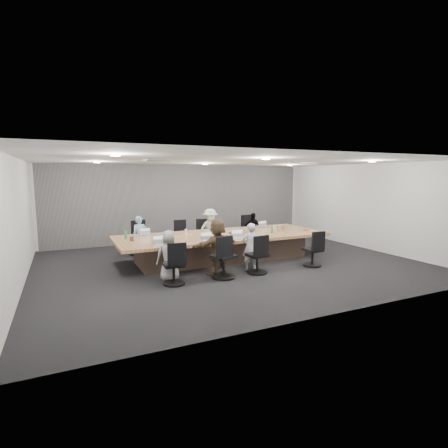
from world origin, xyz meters
name	(u,v)px	position (x,y,z in m)	size (l,w,h in m)	color
floor	(230,263)	(0.00, 0.00, 0.00)	(10.00, 8.00, 0.00)	black
ceiling	(230,161)	(0.00, 0.00, 2.80)	(10.00, 8.00, 0.00)	white
wall_back	(184,203)	(0.00, 4.00, 1.40)	(10.00, 2.80, 0.00)	silver
wall_front	(334,236)	(0.00, -4.00, 1.40)	(10.00, 2.80, 0.00)	silver
wall_left	(18,223)	(-5.00, 0.00, 1.40)	(8.00, 2.80, 0.00)	silver
wall_right	(366,206)	(5.00, 0.00, 1.40)	(8.00, 2.80, 0.00)	silver
curtain	(184,203)	(0.00, 3.92, 1.40)	(9.80, 0.04, 2.80)	slate
conference_table	(223,246)	(0.00, 0.50, 0.40)	(6.00, 2.20, 0.74)	brown
chair_0	(138,240)	(-2.08, 2.20, 0.43)	(0.59, 0.59, 0.87)	black
chair_1	(182,239)	(-0.66, 2.20, 0.38)	(0.52, 0.52, 0.76)	black
chair_2	(206,237)	(0.18, 2.20, 0.37)	(0.50, 0.50, 0.75)	black
chair_3	(248,232)	(1.76, 2.20, 0.42)	(0.57, 0.57, 0.85)	black
chair_4	(174,268)	(-1.97, -1.20, 0.38)	(0.52, 0.52, 0.76)	black
chair_5	(223,260)	(-0.76, -1.20, 0.43)	(0.59, 0.59, 0.87)	black
chair_6	(257,258)	(0.16, -1.20, 0.39)	(0.53, 0.53, 0.78)	black
chair_7	(312,253)	(1.86, -1.20, 0.37)	(0.50, 0.50, 0.74)	black
person_0	(140,237)	(-2.08, 1.85, 0.61)	(0.45, 0.29, 1.22)	#89B3CD
laptop_0	(144,235)	(-2.08, 1.30, 0.75)	(0.29, 0.20, 0.02)	#B2B2B7
person_2	(210,230)	(0.18, 1.85, 0.68)	(0.87, 0.50, 1.35)	#B6C2B3
laptop_2	(217,230)	(0.18, 1.30, 0.75)	(0.29, 0.20, 0.02)	#B2B2B7
person_3	(253,230)	(1.76, 1.85, 0.58)	(0.67, 0.28, 1.15)	black
laptop_3	(261,227)	(1.76, 1.30, 0.75)	(0.35, 0.24, 0.02)	#B2B2B7
person_4	(169,256)	(-1.97, -0.85, 0.59)	(0.58, 0.37, 1.18)	#9A9A9A
laptop_4	(163,244)	(-1.97, -0.30, 0.75)	(0.35, 0.24, 0.02)	#B2B2B7
person_5	(217,247)	(-0.76, -0.85, 0.69)	(1.28, 0.41, 1.38)	brown
laptop_5	(209,241)	(-0.76, -0.30, 0.75)	(0.30, 0.21, 0.02)	#B2B2B7
person_6	(250,247)	(0.16, -0.85, 0.61)	(0.45, 0.29, 1.22)	#B5B6BE
laptop_6	(240,238)	(0.16, -0.30, 0.75)	(0.33, 0.23, 0.02)	#B2B2B7
bottle_green_left	(126,235)	(-2.65, 0.90, 0.85)	(0.06, 0.06, 0.23)	#337D44
bottle_green_right	(272,230)	(1.38, 0.04, 0.85)	(0.06, 0.06, 0.22)	#337D44
bottle_clear	(186,233)	(-1.09, 0.53, 0.85)	(0.07, 0.07, 0.22)	silver
cup_white_far	(214,232)	(-0.20, 0.69, 0.79)	(0.09, 0.09, 0.11)	white
cup_white_near	(274,227)	(1.89, 0.72, 0.79)	(0.08, 0.08, 0.10)	white
mug_brown	(132,239)	(-2.56, 0.52, 0.80)	(0.10, 0.10, 0.12)	brown
mic_left	(213,237)	(-0.48, 0.07, 0.75)	(0.15, 0.10, 0.03)	black
mic_right	(232,233)	(0.31, 0.51, 0.76)	(0.16, 0.11, 0.03)	black
stapler	(239,233)	(0.44, 0.29, 0.77)	(0.16, 0.04, 0.06)	black
canvas_bag	(280,228)	(1.98, 0.50, 0.81)	(0.27, 0.17, 0.14)	gray
snack_packet	(306,230)	(2.65, 0.08, 0.76)	(0.17, 0.11, 0.04)	red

